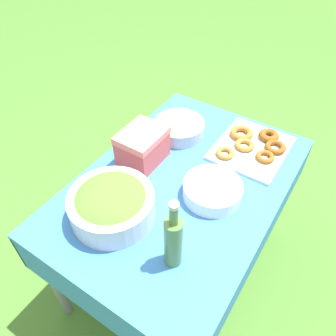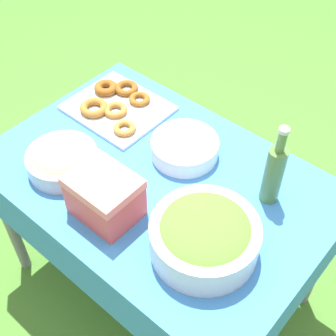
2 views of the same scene
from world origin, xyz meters
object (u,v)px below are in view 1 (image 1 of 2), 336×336
at_px(pasta_bowl, 179,127).
at_px(plate_stack, 212,190).
at_px(donut_platter, 253,146).
at_px(cooler_box, 142,146).
at_px(olive_oil_bottle, 173,241).
at_px(salad_bowl, 112,204).

bearing_deg(pasta_bowl, plate_stack, 49.84).
bearing_deg(donut_platter, cooler_box, -48.07).
bearing_deg(olive_oil_bottle, salad_bowl, -97.38).
distance_m(pasta_bowl, donut_platter, 0.39).
relative_size(donut_platter, plate_stack, 1.53).
bearing_deg(donut_platter, salad_bowl, -23.84).
height_order(plate_stack, olive_oil_bottle, olive_oil_bottle).
distance_m(donut_platter, olive_oil_bottle, 0.77).
xyz_separation_m(pasta_bowl, donut_platter, (-0.10, 0.38, -0.03)).
bearing_deg(plate_stack, pasta_bowl, -130.16).
height_order(donut_platter, cooler_box, cooler_box).
bearing_deg(olive_oil_bottle, cooler_box, -132.59).
bearing_deg(plate_stack, olive_oil_bottle, 4.31).
relative_size(pasta_bowl, cooler_box, 1.18).
bearing_deg(donut_platter, olive_oil_bottle, 0.27).
bearing_deg(pasta_bowl, cooler_box, -8.30).
xyz_separation_m(pasta_bowl, plate_stack, (0.30, 0.36, -0.01)).
distance_m(salad_bowl, olive_oil_bottle, 0.33).
bearing_deg(pasta_bowl, olive_oil_bottle, 29.98).
xyz_separation_m(pasta_bowl, cooler_box, (0.27, -0.04, 0.04)).
relative_size(salad_bowl, pasta_bowl, 1.32).
bearing_deg(cooler_box, salad_bowl, 16.03).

